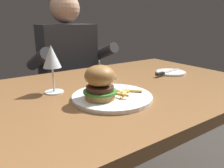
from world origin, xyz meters
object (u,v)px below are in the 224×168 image
at_px(wine_glass, 52,58).
at_px(table_knife, 166,72).
at_px(diner_person, 70,85).
at_px(main_plate, 112,97).
at_px(butter_dish, 107,77).
at_px(burger_sandwich, 100,82).
at_px(bread_plate, 171,72).

bearing_deg(wine_glass, table_knife, -5.66).
distance_m(wine_glass, table_knife, 0.58).
xyz_separation_m(wine_glass, diner_person, (0.32, 0.60, -0.31)).
bearing_deg(main_plate, butter_dish, 60.48).
bearing_deg(burger_sandwich, bread_plate, 15.35).
xyz_separation_m(wine_glass, bread_plate, (0.61, -0.05, -0.13)).
distance_m(main_plate, wine_glass, 0.27).
xyz_separation_m(main_plate, wine_glass, (-0.14, 0.19, 0.13)).
height_order(burger_sandwich, bread_plate, burger_sandwich).
relative_size(burger_sandwich, table_knife, 0.64).
height_order(main_plate, butter_dish, butter_dish).
relative_size(bread_plate, butter_dish, 2.16).
relative_size(wine_glass, bread_plate, 1.20).
distance_m(wine_glass, diner_person, 0.74).
height_order(bread_plate, diner_person, diner_person).
height_order(bread_plate, butter_dish, butter_dish).
bearing_deg(bread_plate, burger_sandwich, -164.65).
bearing_deg(table_knife, burger_sandwich, -164.06).
bearing_deg(main_plate, diner_person, 77.27).
relative_size(butter_dish, diner_person, 0.06).
height_order(wine_glass, diner_person, diner_person).
relative_size(main_plate, butter_dish, 4.04).
bearing_deg(wine_glass, burger_sandwich, -64.75).
relative_size(main_plate, table_knife, 1.41).
xyz_separation_m(burger_sandwich, diner_person, (0.23, 0.79, -0.25)).
relative_size(burger_sandwich, butter_dish, 1.84).
relative_size(main_plate, bread_plate, 1.87).
bearing_deg(main_plate, wine_glass, 127.55).
bearing_deg(butter_dish, wine_glass, -172.75).
height_order(wine_glass, table_knife, wine_glass).
bearing_deg(burger_sandwich, wine_glass, 115.25).
bearing_deg(butter_dish, diner_person, 84.71).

